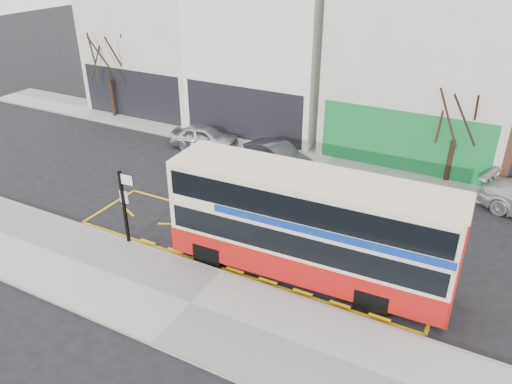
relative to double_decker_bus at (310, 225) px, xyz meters
The scene contains 14 objects.
ground 3.53m from the double_decker_bus, 158.75° to the right, with size 120.00×120.00×0.00m, color black.
pavement 4.71m from the double_decker_bus, 128.72° to the right, with size 40.00×4.00×0.15m, color #A4A29C.
kerb 3.61m from the double_decker_bus, 152.13° to the right, with size 40.00×0.15×0.15m, color gray.
far_pavement 10.50m from the double_decker_bus, 105.06° to the left, with size 50.00×3.00×0.15m, color #A4A29C.
road_markings 3.41m from the double_decker_bus, 168.24° to the left, with size 14.00×3.40×0.01m, color #EBA80C, non-canonical shape.
terrace_far_left 21.54m from the double_decker_bus, 139.24° to the left, with size 8.00×8.01×10.80m.
terrace_left 16.50m from the double_decker_bus, 120.39° to the left, with size 8.00×8.01×11.80m.
terrace_green_shop 14.29m from the double_decker_bus, 86.63° to the left, with size 9.00×8.01×11.30m.
double_decker_bus is the anchor object (origin of this frame).
bus_stop_post 6.95m from the double_decker_bus, 168.12° to the right, with size 0.75×0.14×3.01m.
car_silver 12.67m from the double_decker_bus, 139.73° to the left, with size 1.52×3.77×1.28m, color #B2B1B6.
car_grey 9.14m from the double_decker_bus, 122.18° to the left, with size 1.38×3.96×1.30m, color #38393F.
street_tree_left 20.21m from the double_decker_bus, 151.18° to the left, with size 3.16×3.16×6.81m.
street_tree_right 10.59m from the double_decker_bus, 72.70° to the left, with size 2.73×2.73×5.90m.
Camera 1 is at (7.78, -12.43, 10.82)m, focal length 35.00 mm.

